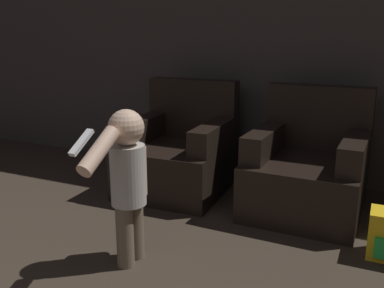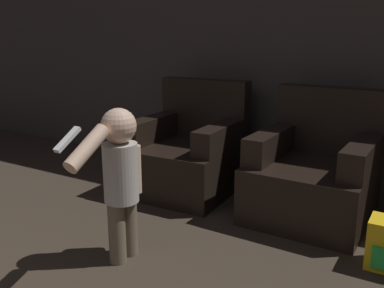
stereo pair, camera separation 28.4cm
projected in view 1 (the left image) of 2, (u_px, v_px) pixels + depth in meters
wall_back at (222, 34)px, 3.93m from camera, size 8.40×0.05×2.60m
armchair_left at (180, 153)px, 3.65m from camera, size 0.84×0.92×0.91m
armchair_right at (308, 170)px, 3.21m from camera, size 0.83×0.91×0.91m
person_toddler at (127, 175)px, 2.39m from camera, size 0.20×0.62×0.91m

